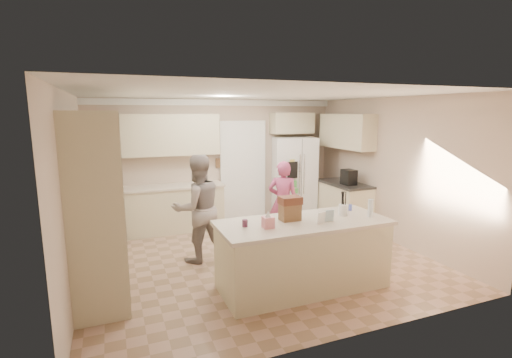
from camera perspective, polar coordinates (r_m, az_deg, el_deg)
name	(u,v)px	position (r m, az deg, el deg)	size (l,w,h in m)	color
floor	(258,260)	(6.11, 0.34, -12.33)	(5.20, 4.60, 0.02)	#A17C67
ceiling	(258,93)	(5.65, 0.37, 13.04)	(5.20, 4.60, 0.02)	white
wall_back	(218,162)	(7.90, -5.90, 2.65)	(5.20, 0.02, 2.60)	#C6AE98
wall_front	(346,219)	(3.75, 13.68, -6.05)	(5.20, 0.02, 2.60)	#C6AE98
wall_left	(71,193)	(5.36, -26.53, -1.97)	(0.02, 4.60, 2.60)	#C6AE98
wall_right	(392,170)	(7.12, 20.25, 1.24)	(0.02, 4.60, 2.60)	#C6AE98
crown_back	(217,103)	(7.79, -5.96, 11.61)	(5.20, 0.08, 0.12)	white
pantry_bank	(98,197)	(5.56, -23.08, -2.62)	(0.60, 2.60, 2.35)	beige
back_base_cab	(167,210)	(7.54, -13.60, -4.62)	(2.20, 0.60, 0.88)	beige
back_countertop	(166,187)	(7.43, -13.74, -1.20)	(2.24, 0.63, 0.04)	#C1B3A1
back_upper_cab	(162,135)	(7.44, -14.21, 6.57)	(2.20, 0.35, 0.80)	beige
doorway_opening	(243,172)	(8.07, -2.05, 1.06)	(0.90, 0.06, 2.10)	black
doorway_casing	(243,172)	(8.04, -1.96, 1.03)	(1.02, 0.03, 2.22)	white
wall_frame_upper	(219,150)	(7.84, -5.71, 4.43)	(0.15, 0.02, 0.20)	brown
wall_frame_lower	(219,163)	(7.87, -5.68, 2.48)	(0.15, 0.02, 0.20)	brown
refrigerator	(294,178)	(8.21, 5.82, 0.10)	(0.90, 0.70, 1.80)	white
fridge_seam	(301,181)	(7.90, 7.00, -0.32)	(0.01, 0.02, 1.78)	gray
fridge_dispenser	(293,170)	(7.74, 5.64, 1.38)	(0.22, 0.03, 0.35)	black
fridge_handle_l	(300,174)	(7.83, 6.75, 0.72)	(0.02, 0.02, 0.85)	silver
fridge_handle_r	(304,174)	(7.88, 7.39, 0.76)	(0.02, 0.02, 0.85)	silver
over_fridge_cab	(292,123)	(8.27, 5.56, 8.55)	(0.95, 0.35, 0.45)	beige
right_base_cab	(344,206)	(7.86, 13.33, -4.00)	(0.60, 1.20, 0.88)	beige
right_countertop	(344,184)	(7.76, 13.41, -0.71)	(0.63, 1.24, 0.04)	#2D2B28
right_upper_cab	(346,131)	(7.88, 13.70, 7.14)	(0.35, 1.50, 0.70)	beige
coffee_maker	(349,177)	(7.55, 14.08, 0.27)	(0.22, 0.28, 0.30)	black
island_base	(303,256)	(5.10, 7.18, -11.65)	(2.20, 0.90, 0.88)	beige
island_top	(303,223)	(4.94, 7.30, -6.70)	(2.28, 0.96, 0.05)	#C1B3A1
utensil_crock	(343,210)	(5.29, 13.27, -4.64)	(0.13, 0.13, 0.15)	white
tissue_box	(268,222)	(4.60, 1.87, -6.68)	(0.13, 0.13, 0.14)	pink
tissue_plume	(268,214)	(4.57, 1.88, -5.36)	(0.08, 0.08, 0.08)	white
dollhouse_body	(290,212)	(4.92, 5.24, -5.09)	(0.26, 0.18, 0.22)	brown
dollhouse_roof	(290,200)	(4.89, 5.27, -3.28)	(0.28, 0.20, 0.10)	#592D1E
jam_jar	(245,223)	(4.65, -1.72, -6.81)	(0.07, 0.07, 0.09)	#59263F
greeting_card_a	(322,218)	(4.82, 10.05, -5.91)	(0.12, 0.01, 0.16)	white
greeting_card_b	(329,216)	(4.94, 11.24, -5.56)	(0.12, 0.01, 0.16)	silver
water_bottle	(370,208)	(5.30, 17.20, -4.29)	(0.07, 0.07, 0.24)	silver
shaker_salt	(346,208)	(5.53, 13.71, -4.34)	(0.05, 0.05, 0.09)	#4A5AB8
shaker_pepper	(350,207)	(5.57, 14.30, -4.26)	(0.05, 0.05, 0.09)	#4A5AB8
teen_boy	(198,208)	(5.89, -8.94, -4.49)	(0.83, 0.64, 1.70)	#9B9794
teen_girl	(283,202)	(6.70, 4.18, -3.52)	(0.54, 0.36, 1.49)	#BF4968
fridge_magnets	(302,181)	(7.89, 7.03, -0.33)	(0.76, 0.02, 1.44)	tan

